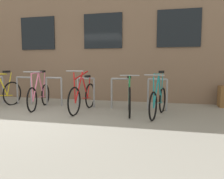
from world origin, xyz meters
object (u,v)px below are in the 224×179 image
Objects in this scene: bicycle_pink at (39,95)px; bicycle_teal at (158,100)px; bicycle_red at (83,96)px; bicycle_green at (129,98)px.

bicycle_pink is 1.05× the size of bicycle_teal.
bicycle_green is (1.22, 0.03, 0.00)m from bicycle_red.
bicycle_teal is (3.26, -0.20, -0.00)m from bicycle_pink.
bicycle_teal reaches higher than bicycle_pink.
bicycle_red is at bearing -4.15° from bicycle_pink.
bicycle_red is 1.04× the size of bicycle_green.
bicycle_red is at bearing 176.80° from bicycle_teal.
bicycle_teal is (0.71, -0.14, -0.01)m from bicycle_green.
bicycle_pink is at bearing 178.56° from bicycle_green.
bicycle_teal is at bearing -11.17° from bicycle_green.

